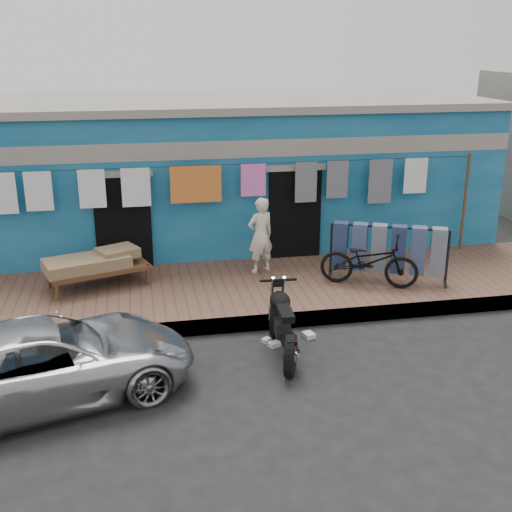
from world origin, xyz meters
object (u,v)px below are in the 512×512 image
Objects in this scene: bicycle at (369,256)px; charpoy at (98,270)px; jeans_rack at (388,251)px; seated_person at (261,235)px; motorcycle at (283,322)px; car at (47,361)px.

bicycle is 0.86× the size of charpoy.
charpoy is 0.92× the size of jeans_rack.
motorcycle is (-0.27, -3.06, -0.47)m from seated_person.
seated_person is 0.89× the size of motorcycle.
seated_person is 0.84× the size of bicycle.
charpoy is at bearing -15.67° from seated_person.
bicycle is 0.79× the size of jeans_rack.
jeans_rack is at bearing -80.48° from car.
seated_person is 3.11m from motorcycle.
jeans_rack is (2.30, -0.87, -0.20)m from seated_person.
car is at bearing -165.54° from motorcycle.
jeans_rack is (0.47, 0.25, -0.03)m from bicycle.
motorcycle is at bearing 65.35° from seated_person.
charpoy is (-3.11, -0.21, -0.43)m from seated_person.
charpoy is 5.45m from jeans_rack.
bicycle is at bearing -10.34° from charpoy.
motorcycle is at bearing 158.59° from bicycle.
motorcycle is (-2.10, -1.95, -0.30)m from bicycle.
charpoy is (0.54, 3.50, 0.01)m from car.
bicycle is at bearing -80.67° from car.
seated_person is 2.15m from bicycle.
seated_person is (3.64, 3.72, 0.44)m from car.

